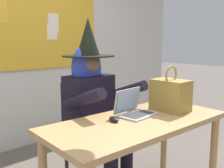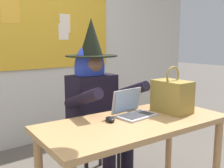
{
  "view_description": "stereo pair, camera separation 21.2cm",
  "coord_description": "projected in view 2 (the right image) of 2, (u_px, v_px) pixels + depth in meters",
  "views": [
    {
      "loc": [
        -1.24,
        -1.22,
        1.29
      ],
      "look_at": [
        0.2,
        0.3,
        0.95
      ],
      "focal_mm": 41.86,
      "sensor_mm": 36.0,
      "label": 1
    },
    {
      "loc": [
        -1.08,
        -1.36,
        1.29
      ],
      "look_at": [
        0.2,
        0.3,
        0.95
      ],
      "focal_mm": 41.86,
      "sensor_mm": 36.0,
      "label": 2
    }
  ],
  "objects": [
    {
      "name": "wall_back_bulletin",
      "position": [
        23.0,
        38.0,
        3.11
      ],
      "size": [
        5.81,
        1.99,
        2.63
      ],
      "color": "beige",
      "rests_on": "ground"
    },
    {
      "name": "handbag",
      "position": [
        172.0,
        96.0,
        2.13
      ],
      "size": [
        0.2,
        0.3,
        0.38
      ],
      "rotation": [
        0.0,
        0.0,
        0.14
      ],
      "color": "olive",
      "rests_on": "desk_main"
    },
    {
      "name": "desk_main",
      "position": [
        135.0,
        133.0,
        1.93
      ],
      "size": [
        1.45,
        0.72,
        0.71
      ],
      "rotation": [
        0.0,
        0.0,
        -0.05
      ],
      "color": "tan",
      "rests_on": "ground"
    },
    {
      "name": "chair_at_desk",
      "position": [
        89.0,
        123.0,
        2.5
      ],
      "size": [
        0.45,
        0.45,
        0.91
      ],
      "rotation": [
        0.0,
        0.0,
        -1.65
      ],
      "color": "black",
      "rests_on": "ground"
    },
    {
      "name": "person_costumed",
      "position": [
        96.0,
        95.0,
        2.36
      ],
      "size": [
        0.6,
        0.7,
        1.49
      ],
      "rotation": [
        0.0,
        0.0,
        -1.54
      ],
      "color": "black",
      "rests_on": "ground"
    },
    {
      "name": "laptop",
      "position": [
        133.0,
        110.0,
        2.04
      ],
      "size": [
        0.31,
        0.25,
        0.2
      ],
      "rotation": [
        0.0,
        0.0,
        0.07
      ],
      "color": "#B7B7BC",
      "rests_on": "desk_main"
    },
    {
      "name": "computer_mouse",
      "position": [
        110.0,
        119.0,
        1.89
      ],
      "size": [
        0.09,
        0.12,
        0.03
      ],
      "primitive_type": "ellipsoid",
      "rotation": [
        0.0,
        0.0,
        -0.29
      ],
      "color": "black",
      "rests_on": "desk_main"
    }
  ]
}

